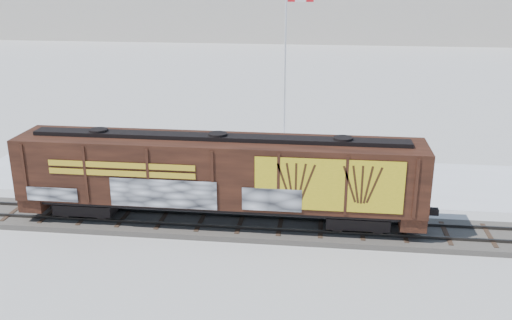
# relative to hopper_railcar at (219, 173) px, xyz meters

# --- Properties ---
(ground) EXTENTS (500.00, 500.00, 0.00)m
(ground) POSITION_rel_hopper_railcar_xyz_m (3.06, 0.01, -2.88)
(ground) COLOR white
(ground) RESTS_ON ground
(rail_track) EXTENTS (50.00, 3.40, 0.43)m
(rail_track) POSITION_rel_hopper_railcar_xyz_m (3.06, 0.01, -2.73)
(rail_track) COLOR #59544C
(rail_track) RESTS_ON ground
(parking_strip) EXTENTS (40.00, 8.00, 0.03)m
(parking_strip) POSITION_rel_hopper_railcar_xyz_m (3.06, 7.51, -2.86)
(parking_strip) COLOR white
(parking_strip) RESTS_ON ground
(hopper_railcar) EXTENTS (19.80, 3.06, 4.37)m
(hopper_railcar) POSITION_rel_hopper_railcar_xyz_m (0.00, 0.00, 0.00)
(hopper_railcar) COLOR black
(hopper_railcar) RESTS_ON rail_track
(flagpole) EXTENTS (2.30, 0.90, 11.48)m
(flagpole) POSITION_rel_hopper_railcar_xyz_m (2.30, 13.97, 1.36)
(flagpole) COLOR silver
(flagpole) RESTS_ON ground
(car_silver) EXTENTS (4.33, 1.88, 1.45)m
(car_silver) POSITION_rel_hopper_railcar_xyz_m (-1.06, 6.36, -2.12)
(car_silver) COLOR silver
(car_silver) RESTS_ON parking_strip
(car_white) EXTENTS (4.76, 1.83, 1.55)m
(car_white) POSITION_rel_hopper_railcar_xyz_m (1.67, 7.60, -2.08)
(car_white) COLOR silver
(car_white) RESTS_ON parking_strip
(car_dark) EXTENTS (4.99, 2.77, 1.37)m
(car_dark) POSITION_rel_hopper_railcar_xyz_m (5.26, 7.90, -2.17)
(car_dark) COLOR #202328
(car_dark) RESTS_ON parking_strip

